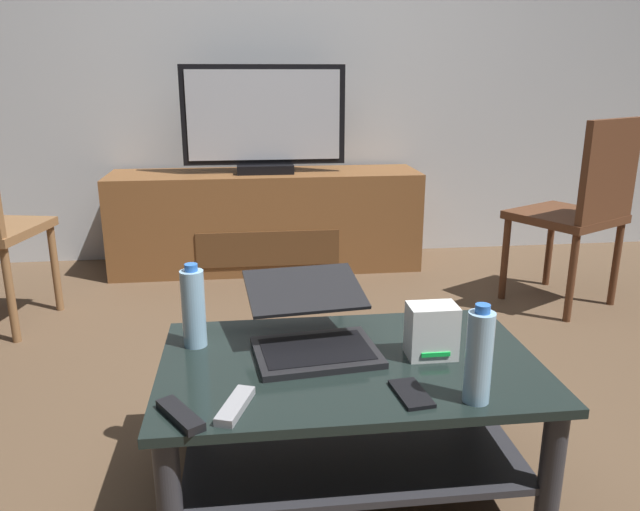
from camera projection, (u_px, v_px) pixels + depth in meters
The scene contains 13 objects.
ground_plane at pixel (323, 426), 2.05m from camera, with size 7.68×7.68×0.00m, color brown.
back_wall at pixel (280, 26), 3.67m from camera, with size 6.40×0.12×2.80m, color silver.
coffee_table at pixel (349, 399), 1.70m from camera, with size 1.02×0.64×0.38m.
media_cabinet at pixel (266, 220), 3.67m from camera, with size 1.80×0.45×0.58m.
television at pixel (264, 122), 3.48m from camera, with size 0.92×0.20×0.60m.
dining_chair at pixel (582, 205), 2.96m from camera, with size 0.60×0.60×0.94m.
laptop at pixel (311, 326), 1.74m from camera, with size 0.38×0.44×0.17m.
router_box at pixel (432, 331), 1.67m from camera, with size 0.13×0.09×0.15m.
water_bottle_near at pixel (479, 356), 1.43m from camera, with size 0.06×0.06×0.24m.
water_bottle_far at pixel (193, 308), 1.73m from camera, with size 0.07×0.07×0.24m.
cell_phone at pixel (411, 394), 1.48m from camera, with size 0.07×0.14×0.01m, color black.
tv_remote at pixel (180, 415), 1.38m from camera, with size 0.04×0.16×0.02m, color black.
soundbar_remote at pixel (235, 406), 1.42m from camera, with size 0.04×0.16×0.02m, color #99999E.
Camera 1 is at (-0.23, -1.79, 1.13)m, focal length 34.47 mm.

